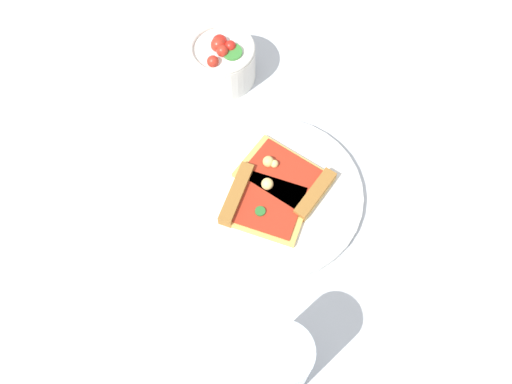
% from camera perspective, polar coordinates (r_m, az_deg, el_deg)
% --- Properties ---
extents(ground_plane, '(2.40, 2.40, 0.00)m').
position_cam_1_polar(ground_plane, '(0.84, 2.14, -0.01)').
color(ground_plane, silver).
rests_on(ground_plane, ground).
extents(plate, '(0.28, 0.28, 0.01)m').
position_cam_1_polar(plate, '(0.83, 1.72, -0.22)').
color(plate, white).
rests_on(plate, ground_plane).
extents(pizza_slice_near, '(0.16, 0.15, 0.02)m').
position_cam_1_polar(pizza_slice_near, '(0.83, 3.47, 1.37)').
color(pizza_slice_near, '#E5B256').
rests_on(pizza_slice_near, plate).
extents(pizza_slice_far, '(0.15, 0.14, 0.02)m').
position_cam_1_polar(pizza_slice_far, '(0.81, 0.39, -1.01)').
color(pizza_slice_far, '#E5B256').
rests_on(pizza_slice_far, plate).
extents(salad_bowl, '(0.11, 0.11, 0.08)m').
position_cam_1_polar(salad_bowl, '(0.94, -3.50, 13.52)').
color(salad_bowl, white).
rests_on(salad_bowl, ground_plane).
extents(soda_glass, '(0.07, 0.07, 0.13)m').
position_cam_1_polar(soda_glass, '(0.70, 2.66, -17.35)').
color(soda_glass, silver).
rests_on(soda_glass, ground_plane).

